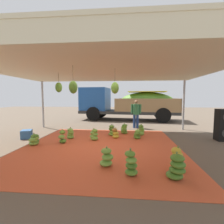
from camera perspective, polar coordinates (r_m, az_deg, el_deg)
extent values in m
plane|color=brown|center=(8.51, -0.72, -6.17)|extent=(40.00, 40.00, 0.00)
cube|color=#D1512D|center=(5.62, -3.92, -12.09)|extent=(5.23, 5.53, 0.01)
cylinder|color=#9EA0A5|center=(9.78, -23.29, 2.45)|extent=(0.10, 0.10, 2.56)
cylinder|color=#9EA0A5|center=(9.10, 24.05, 2.25)|extent=(0.10, 0.10, 2.56)
cube|color=beige|center=(5.45, -4.09, 14.89)|extent=(8.00, 7.00, 0.06)
cube|color=beige|center=(2.15, -20.62, 25.32)|extent=(8.00, 0.04, 0.28)
cylinder|color=#4C422D|center=(6.25, -18.45, 11.60)|extent=(0.01, 0.01, 0.33)
ellipsoid|color=#518428|center=(6.21, -18.35, 8.27)|extent=(0.24, 0.24, 0.36)
cylinder|color=#4C422D|center=(4.76, -13.69, 13.36)|extent=(0.01, 0.01, 0.40)
ellipsoid|color=#518428|center=(4.72, -13.58, 8.53)|extent=(0.24, 0.24, 0.36)
cylinder|color=#4C422D|center=(5.06, 1.05, 13.03)|extent=(0.01, 0.01, 0.40)
ellipsoid|color=#60932D|center=(5.02, 1.04, 8.52)|extent=(0.24, 0.24, 0.36)
ellipsoid|color=#477523|center=(3.76, 21.22, -20.07)|extent=(0.37, 0.37, 0.15)
ellipsoid|color=#477523|center=(3.71, 22.13, -18.41)|extent=(0.44, 0.44, 0.15)
ellipsoid|color=#477523|center=(3.64, 22.32, -16.75)|extent=(0.41, 0.41, 0.15)
ellipsoid|color=#477523|center=(3.61, 22.14, -14.88)|extent=(0.37, 0.37, 0.15)
cylinder|color=olive|center=(3.60, 21.93, -13.89)|extent=(0.04, 0.04, 0.12)
ellipsoid|color=#6B9E38|center=(7.23, 10.32, -7.50)|extent=(0.34, 0.34, 0.17)
ellipsoid|color=#60932D|center=(7.26, 10.44, -6.64)|extent=(0.29, 0.29, 0.17)
ellipsoid|color=#60932D|center=(7.22, 10.39, -5.89)|extent=(0.31, 0.31, 0.17)
ellipsoid|color=#518428|center=(7.19, 10.20, -5.11)|extent=(0.27, 0.27, 0.17)
cylinder|color=olive|center=(7.19, 10.36, -4.63)|extent=(0.04, 0.04, 0.12)
ellipsoid|color=#6B9E38|center=(6.80, -14.52, -8.51)|extent=(0.33, 0.33, 0.15)
ellipsoid|color=#6B9E38|center=(6.81, -14.51, -7.67)|extent=(0.33, 0.33, 0.15)
ellipsoid|color=#75A83D|center=(6.75, -14.37, -6.98)|extent=(0.30, 0.30, 0.15)
ellipsoid|color=#75A83D|center=(6.72, -14.58, -6.22)|extent=(0.31, 0.31, 0.15)
cylinder|color=olive|center=(6.73, -14.51, -5.68)|extent=(0.04, 0.04, 0.12)
ellipsoid|color=#60932D|center=(7.11, -0.09, -7.79)|extent=(0.30, 0.30, 0.13)
ellipsoid|color=#75A83D|center=(7.11, 0.18, -6.90)|extent=(0.37, 0.37, 0.13)
ellipsoid|color=#477523|center=(7.10, -0.18, -6.03)|extent=(0.28, 0.28, 0.13)
ellipsoid|color=#518428|center=(7.08, -0.11, -5.17)|extent=(0.27, 0.27, 0.13)
cylinder|color=olive|center=(7.06, -0.06, -4.71)|extent=(0.04, 0.04, 0.12)
ellipsoid|color=#477523|center=(6.23, -17.02, -9.78)|extent=(0.33, 0.33, 0.15)
ellipsoid|color=#75A83D|center=(6.17, -17.44, -8.40)|extent=(0.24, 0.24, 0.15)
ellipsoid|color=#60932D|center=(6.15, -17.16, -6.87)|extent=(0.28, 0.28, 0.15)
cylinder|color=olive|center=(6.13, -17.16, -6.35)|extent=(0.04, 0.04, 0.12)
ellipsoid|color=#60932D|center=(7.48, 4.41, -7.20)|extent=(0.41, 0.41, 0.12)
ellipsoid|color=#477523|center=(7.45, 4.26, -6.63)|extent=(0.39, 0.39, 0.12)
ellipsoid|color=#6B9E38|center=(7.45, 4.22, -6.00)|extent=(0.37, 0.37, 0.12)
ellipsoid|color=#60932D|center=(7.45, 4.28, -5.38)|extent=(0.36, 0.36, 0.12)
ellipsoid|color=#518428|center=(7.45, 4.52, -4.75)|extent=(0.35, 0.35, 0.12)
cylinder|color=olive|center=(7.41, 4.33, -4.34)|extent=(0.04, 0.04, 0.12)
ellipsoid|color=#75A83D|center=(4.10, -2.15, -17.56)|extent=(0.41, 0.41, 0.15)
ellipsoid|color=#75A83D|center=(4.04, -1.57, -15.63)|extent=(0.35, 0.35, 0.15)
ellipsoid|color=#6B9E38|center=(3.99, -2.04, -13.64)|extent=(0.32, 0.32, 0.15)
cylinder|color=olive|center=(3.95, -1.87, -12.93)|extent=(0.04, 0.04, 0.12)
ellipsoid|color=#75A83D|center=(6.35, -25.96, -9.86)|extent=(0.39, 0.39, 0.14)
ellipsoid|color=#477523|center=(6.34, -25.71, -9.32)|extent=(0.40, 0.40, 0.14)
ellipsoid|color=#75A83D|center=(6.30, -26.15, -8.85)|extent=(0.42, 0.42, 0.14)
ellipsoid|color=#75A83D|center=(6.29, -25.64, -8.27)|extent=(0.39, 0.39, 0.14)
ellipsoid|color=#477523|center=(6.28, -25.66, -7.73)|extent=(0.32, 0.32, 0.14)
cylinder|color=olive|center=(6.27, -25.94, -7.20)|extent=(0.04, 0.04, 0.12)
ellipsoid|color=#996628|center=(4.19, 22.16, -17.25)|extent=(0.37, 0.37, 0.18)
ellipsoid|color=gold|center=(4.15, 21.94, -16.21)|extent=(0.33, 0.33, 0.18)
ellipsoid|color=#996628|center=(4.15, 21.88, -14.96)|extent=(0.32, 0.32, 0.18)
ellipsoid|color=gold|center=(4.11, 22.24, -13.93)|extent=(0.29, 0.29, 0.18)
ellipsoid|color=gold|center=(4.11, 21.79, -12.65)|extent=(0.30, 0.30, 0.18)
cylinder|color=olive|center=(4.08, 22.34, -11.95)|extent=(0.04, 0.04, 0.12)
ellipsoid|color=#75A83D|center=(6.39, -6.23, -9.24)|extent=(0.39, 0.39, 0.15)
ellipsoid|color=#75A83D|center=(6.41, -6.62, -8.55)|extent=(0.31, 0.31, 0.15)
ellipsoid|color=#6B9E38|center=(6.40, -6.16, -7.93)|extent=(0.35, 0.35, 0.15)
ellipsoid|color=#75A83D|center=(6.38, -6.61, -7.32)|extent=(0.30, 0.30, 0.15)
ellipsoid|color=#60932D|center=(6.36, -6.17, -6.71)|extent=(0.32, 0.32, 0.15)
cylinder|color=olive|center=(6.34, -6.44, -6.20)|extent=(0.04, 0.04, 0.12)
ellipsoid|color=#518428|center=(6.65, 8.90, -8.78)|extent=(0.37, 0.37, 0.13)
ellipsoid|color=#477523|center=(6.65, 8.83, -8.08)|extent=(0.34, 0.34, 0.13)
ellipsoid|color=#477523|center=(6.61, 8.97, -7.46)|extent=(0.25, 0.25, 0.13)
ellipsoid|color=#75A83D|center=(6.64, 9.11, -6.71)|extent=(0.30, 0.30, 0.13)
cylinder|color=olive|center=(6.61, 9.07, -6.24)|extent=(0.04, 0.04, 0.12)
ellipsoid|color=#518428|center=(3.71, 6.85, -20.31)|extent=(0.33, 0.33, 0.13)
ellipsoid|color=#477523|center=(3.68, 6.87, -18.26)|extent=(0.34, 0.34, 0.13)
ellipsoid|color=#6B9E38|center=(3.59, 6.84, -16.55)|extent=(0.26, 0.26, 0.13)
ellipsoid|color=#518428|center=(3.55, 6.37, -14.50)|extent=(0.29, 0.29, 0.13)
cylinder|color=olive|center=(3.53, 6.56, -13.58)|extent=(0.04, 0.04, 0.12)
ellipsoid|color=gold|center=(6.67, 1.34, -8.55)|extent=(0.39, 0.39, 0.16)
ellipsoid|color=gold|center=(6.64, 1.29, -7.48)|extent=(0.35, 0.35, 0.16)
ellipsoid|color=#996628|center=(6.60, 0.95, -6.42)|extent=(0.27, 0.27, 0.16)
cylinder|color=olive|center=(6.58, 1.12, -5.93)|extent=(0.04, 0.04, 0.12)
cube|color=#2D2D2D|center=(12.11, 5.76, 0.05)|extent=(7.25, 2.96, 0.20)
cube|color=#1E4C93|center=(12.56, -5.85, 4.57)|extent=(2.18, 2.24, 1.70)
cube|color=#232D38|center=(12.89, -10.14, 6.04)|extent=(0.21, 1.77, 0.75)
cube|color=#99754C|center=(10.95, 12.24, 2.31)|extent=(4.36, 0.55, 0.90)
cube|color=#99754C|center=(13.09, 12.09, 2.76)|extent=(4.36, 0.55, 0.90)
cube|color=#99754C|center=(12.24, 22.27, 2.33)|extent=(0.32, 2.21, 0.90)
ellipsoid|color=#518428|center=(12.01, 12.18, 3.65)|extent=(4.03, 2.26, 1.36)
cube|color=yellow|center=(12.02, 12.24, 6.98)|extent=(2.79, 1.96, 0.04)
cylinder|color=black|center=(11.62, -6.60, -0.67)|extent=(1.02, 0.39, 1.00)
cylinder|color=black|center=(13.54, -3.99, 0.18)|extent=(1.02, 0.39, 1.00)
cylinder|color=black|center=(11.13, 17.63, -1.13)|extent=(1.02, 0.39, 1.00)
cylinder|color=black|center=(13.13, 16.66, -0.18)|extent=(1.02, 0.39, 1.00)
cylinder|color=navy|center=(8.97, 7.92, -3.21)|extent=(0.14, 0.14, 0.75)
cylinder|color=navy|center=(8.98, 8.99, -3.22)|extent=(0.14, 0.14, 0.75)
cylinder|color=#337A4C|center=(8.90, 8.51, 0.95)|extent=(0.34, 0.34, 0.56)
cylinder|color=#337A4C|center=(8.89, 7.06, 1.16)|extent=(0.11, 0.11, 0.50)
cylinder|color=#337A4C|center=(8.92, 9.96, 1.13)|extent=(0.11, 0.11, 0.50)
sphere|color=#936B4C|center=(8.88, 8.55, 3.53)|extent=(0.20, 0.20, 0.20)
cube|color=black|center=(7.61, 34.69, -5.88)|extent=(0.53, 0.44, 0.67)
cube|color=black|center=(7.53, 34.93, -1.28)|extent=(0.53, 0.44, 0.56)
cube|color=#335B8E|center=(7.52, -27.98, -6.95)|extent=(0.52, 0.55, 0.34)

